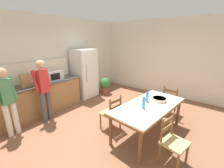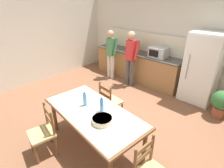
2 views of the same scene
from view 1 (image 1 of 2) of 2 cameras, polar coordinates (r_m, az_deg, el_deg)
name	(u,v)px [view 1 (image 1 of 2)]	position (r m, az deg, el deg)	size (l,w,h in m)	color
ground_plane	(112,128)	(3.98, 0.16, -16.48)	(8.32, 8.32, 0.00)	brown
wall_back	(49,62)	(5.42, -22.91, 7.83)	(6.52, 0.12, 2.90)	silver
wall_right	(163,58)	(6.27, 18.96, 9.36)	(0.12, 5.20, 2.90)	silver
kitchen_counter	(31,101)	(4.90, -28.52, -5.81)	(3.10, 0.66, 0.93)	#9E7042
counter_splashback	(21,74)	(4.96, -31.24, 3.36)	(3.06, 0.03, 0.60)	#EFE8CB
refrigerator	(85,74)	(5.78, -10.39, 3.91)	(0.79, 0.73, 1.81)	white
microwave	(53,75)	(5.02, -21.41, 3.07)	(0.50, 0.39, 0.30)	#B2B7BC
paper_bag	(26,80)	(4.66, -30.08, 1.24)	(0.24, 0.16, 0.36)	tan
dining_table	(149,108)	(3.54, 13.86, -8.87)	(2.04, 1.12, 0.76)	brown
bottle_near_centre	(144,103)	(3.26, 11.93, -7.13)	(0.07, 0.07, 0.27)	#4C8ED6
bottle_off_centre	(147,97)	(3.59, 13.28, -4.91)	(0.07, 0.07, 0.27)	#4C8ED6
serving_bowl	(159,99)	(3.74, 17.57, -5.58)	(0.32, 0.32, 0.09)	beige
chair_head_end	(171,101)	(4.70, 21.52, -6.17)	(0.43, 0.45, 0.91)	brown
chair_side_far_left	(111,113)	(3.73, -0.21, -11.08)	(0.46, 0.44, 0.91)	brown
chair_side_near_left	(173,141)	(3.06, 22.12, -19.62)	(0.49, 0.47, 0.91)	brown
person_at_sink	(7,99)	(4.08, -35.04, -4.71)	(0.40, 0.28, 1.61)	silver
person_at_counter	(44,88)	(4.33, -24.60, -1.37)	(0.42, 0.29, 1.68)	#4C4C4C
potted_plant	(105,85)	(6.09, -2.69, -0.21)	(0.44, 0.44, 0.67)	brown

